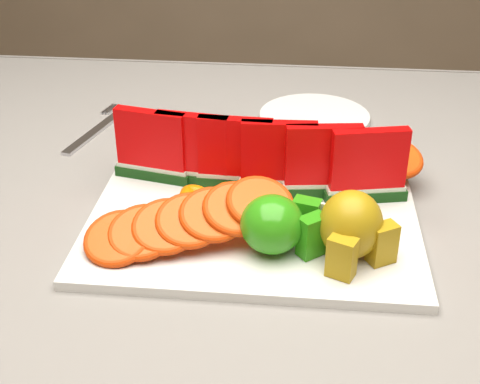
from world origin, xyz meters
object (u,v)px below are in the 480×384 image
Objects in this scene: side_plate at (314,117)px; fork at (97,129)px; platter at (253,221)px; pear_cluster at (352,228)px; apple_cluster at (279,225)px.

fork is at bearing -167.53° from side_plate.
fork is (-0.27, 0.25, -0.00)m from platter.
platter is at bearing 147.80° from pear_cluster.
pear_cluster is (0.08, -0.01, 0.01)m from apple_cluster.
platter reaches higher than fork.
pear_cluster is 0.40m from side_plate.
pear_cluster reaches higher than platter.
pear_cluster reaches higher than apple_cluster.
apple_cluster is 0.56× the size of side_plate.
fork is (-0.38, 0.32, -0.05)m from pear_cluster.
fork is at bearing 140.02° from pear_cluster.
platter reaches higher than side_plate.
apple_cluster is (0.03, -0.07, 0.04)m from platter.
platter is 2.06× the size of fork.
pear_cluster is at bearing -39.98° from fork.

